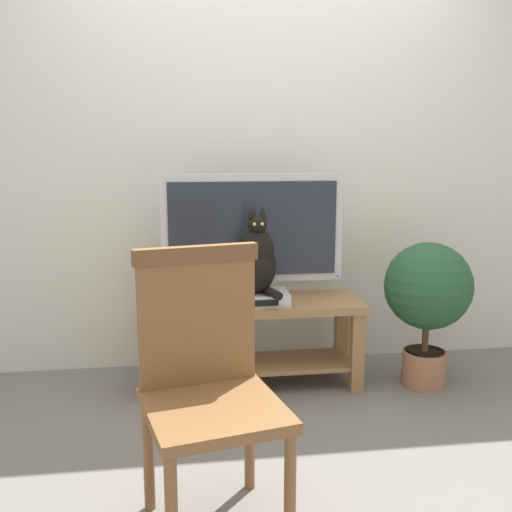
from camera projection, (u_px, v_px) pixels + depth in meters
ground_plane at (289, 437)px, 2.74m from camera, size 12.00×12.00×0.00m
back_wall at (257, 132)px, 3.51m from camera, size 7.00×0.12×2.80m
tv_stand at (255, 328)px, 3.27m from camera, size 1.18×0.41×0.49m
tv at (253, 232)px, 3.25m from camera, size 1.00×0.20×0.69m
media_box at (256, 298)px, 3.18m from camera, size 0.34×0.23×0.06m
cat at (257, 260)px, 3.13m from camera, size 0.22×0.33×0.46m
wooden_chair at (206, 371)px, 2.08m from camera, size 0.54×0.54×0.98m
book_stack at (174, 292)px, 3.18m from camera, size 0.22×0.21×0.12m
potted_plant at (428, 294)px, 3.24m from camera, size 0.48×0.48×0.81m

